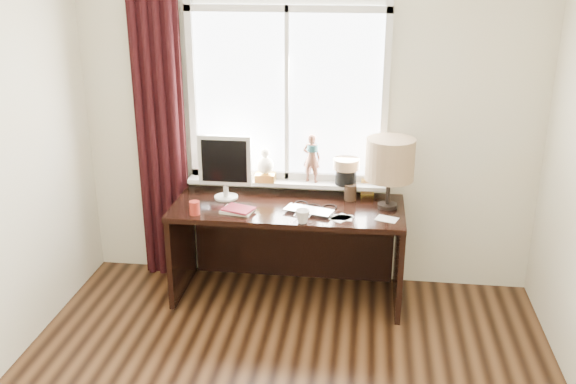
# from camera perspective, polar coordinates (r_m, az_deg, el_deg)

# --- Properties ---
(wall_back) EXTENTS (3.50, 0.00, 2.60)m
(wall_back) POSITION_cam_1_polar(r_m,az_deg,el_deg) (4.89, 1.73, 6.32)
(wall_back) COLOR beige
(wall_back) RESTS_ON ground
(laptop) EXTENTS (0.40, 0.32, 0.03)m
(laptop) POSITION_cam_1_polar(r_m,az_deg,el_deg) (4.58, 1.91, -1.71)
(laptop) COLOR silver
(laptop) RESTS_ON desk
(mug) EXTENTS (0.13, 0.13, 0.10)m
(mug) POSITION_cam_1_polar(r_m,az_deg,el_deg) (4.41, 1.31, -2.13)
(mug) COLOR white
(mug) RESTS_ON desk
(red_cup) EXTENTS (0.07, 0.07, 0.10)m
(red_cup) POSITION_cam_1_polar(r_m,az_deg,el_deg) (4.59, -8.31, -1.40)
(red_cup) COLOR maroon
(red_cup) RESTS_ON desk
(window) EXTENTS (1.52, 0.22, 1.40)m
(window) POSITION_cam_1_polar(r_m,az_deg,el_deg) (4.85, 0.08, 6.35)
(window) COLOR white
(window) RESTS_ON ground
(curtain) EXTENTS (0.38, 0.09, 2.25)m
(curtain) POSITION_cam_1_polar(r_m,az_deg,el_deg) (5.08, -11.25, 4.32)
(curtain) COLOR black
(curtain) RESTS_ON floor
(desk) EXTENTS (1.70, 0.70, 0.75)m
(desk) POSITION_cam_1_polar(r_m,az_deg,el_deg) (4.90, 0.14, -3.47)
(desk) COLOR black
(desk) RESTS_ON floor
(monitor) EXTENTS (0.40, 0.18, 0.49)m
(monitor) POSITION_cam_1_polar(r_m,az_deg,el_deg) (4.79, -5.63, 2.56)
(monitor) COLOR beige
(monitor) RESTS_ON desk
(notebook_stack) EXTENTS (0.26, 0.21, 0.03)m
(notebook_stack) POSITION_cam_1_polar(r_m,az_deg,el_deg) (4.61, -4.48, -1.59)
(notebook_stack) COLOR beige
(notebook_stack) RESTS_ON desk
(brush_holder) EXTENTS (0.09, 0.09, 0.25)m
(brush_holder) POSITION_cam_1_polar(r_m,az_deg,el_deg) (4.83, 5.57, -0.02)
(brush_holder) COLOR black
(brush_holder) RESTS_ON desk
(icon_frame) EXTENTS (0.10, 0.03, 0.13)m
(icon_frame) POSITION_cam_1_polar(r_m,az_deg,el_deg) (4.94, 7.09, 0.43)
(icon_frame) COLOR gold
(icon_frame) RESTS_ON desk
(table_lamp) EXTENTS (0.35, 0.35, 0.52)m
(table_lamp) POSITION_cam_1_polar(r_m,az_deg,el_deg) (4.62, 9.05, 2.82)
(table_lamp) COLOR black
(table_lamp) RESTS_ON desk
(loose_papers) EXTENTS (0.49, 0.19, 0.00)m
(loose_papers) POSITION_cam_1_polar(r_m,az_deg,el_deg) (4.52, 6.11, -2.33)
(loose_papers) COLOR white
(loose_papers) RESTS_ON desk
(desk_cables) EXTENTS (0.34, 0.23, 0.01)m
(desk_cables) POSITION_cam_1_polar(r_m,az_deg,el_deg) (4.70, 2.40, -1.28)
(desk_cables) COLOR black
(desk_cables) RESTS_ON desk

